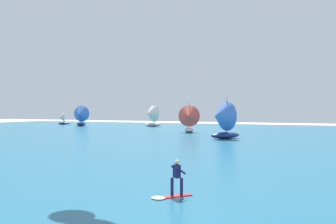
% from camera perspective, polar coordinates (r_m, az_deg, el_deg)
% --- Properties ---
extents(ocean, '(160.00, 90.00, 0.10)m').
position_cam_1_polar(ocean, '(53.00, 14.42, -3.89)').
color(ocean, '#1E607F').
rests_on(ocean, ground).
extents(kitesurfer, '(1.66, 1.88, 1.67)m').
position_cam_1_polar(kitesurfer, '(17.35, 0.77, -10.76)').
color(kitesurfer, red).
rests_on(kitesurfer, ocean).
extents(sailboat_heeled_over, '(4.68, 5.05, 5.61)m').
position_cam_1_polar(sailboat_heeled_over, '(50.41, 8.09, -1.12)').
color(sailboat_heeled_over, navy).
rests_on(sailboat_heeled_over, ocean).
extents(sailboat_far_left, '(4.03, 4.57, 5.14)m').
position_cam_1_polar(sailboat_far_left, '(63.27, 3.17, -0.99)').
color(sailboat_far_left, silver).
rests_on(sailboat_far_left, ocean).
extents(sailboat_far_right, '(4.12, 4.69, 5.28)m').
position_cam_1_polar(sailboat_far_right, '(89.56, -13.12, -0.52)').
color(sailboat_far_right, navy).
rests_on(sailboat_far_right, ocean).
extents(sailboat_mid_right, '(3.17, 2.99, 3.53)m').
position_cam_1_polar(sailboat_mid_right, '(98.96, -15.72, -0.90)').
color(sailboat_mid_right, navy).
rests_on(sailboat_mid_right, ocean).
extents(sailboat_center_horizon, '(4.28, 4.80, 5.37)m').
position_cam_1_polar(sailboat_center_horizon, '(84.92, -2.59, -0.54)').
color(sailboat_center_horizon, silver).
rests_on(sailboat_center_horizon, ocean).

